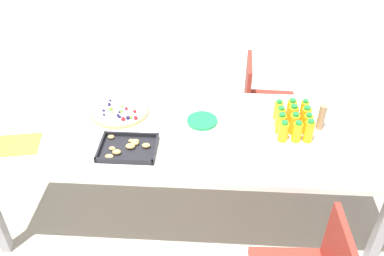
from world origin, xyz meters
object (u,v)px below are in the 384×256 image
at_px(juice_bottle_7, 294,124).
at_px(juice_bottle_10, 297,132).
at_px(juice_bottle_5, 280,117).
at_px(napkin_stack, 274,168).
at_px(juice_bottle_4, 293,116).
at_px(juice_bottle_3, 306,117).
at_px(cardboard_tube, 321,117).
at_px(juice_bottle_2, 278,110).
at_px(juice_bottle_8, 281,124).
at_px(juice_bottle_0, 304,110).
at_px(paper_folder, 16,145).
at_px(party_table, 186,138).
at_px(juice_bottle_9, 309,131).
at_px(chair_near_left, 262,99).
at_px(juice_bottle_1, 291,110).
at_px(juice_bottle_6, 307,124).
at_px(snack_tray, 128,148).
at_px(fruit_pizza, 120,111).
at_px(plate_stack, 202,121).
at_px(juice_bottle_11, 283,132).

xyz_separation_m(juice_bottle_7, juice_bottle_10, (-0.01, 0.08, -0.00)).
bearing_deg(juice_bottle_5, napkin_stack, 80.05).
bearing_deg(juice_bottle_7, juice_bottle_4, -91.80).
xyz_separation_m(juice_bottle_3, cardboard_tube, (-0.09, 0.02, 0.02)).
height_order(juice_bottle_2, juice_bottle_8, juice_bottle_8).
bearing_deg(juice_bottle_7, juice_bottle_0, -118.22).
xyz_separation_m(juice_bottle_0, juice_bottle_3, (0.00, 0.08, 0.00)).
relative_size(juice_bottle_10, napkin_stack, 0.91).
height_order(juice_bottle_3, paper_folder, juice_bottle_3).
height_order(party_table, paper_folder, paper_folder).
bearing_deg(juice_bottle_2, juice_bottle_9, 124.23).
height_order(juice_bottle_7, juice_bottle_10, juice_bottle_7).
xyz_separation_m(chair_near_left, juice_bottle_8, (-0.03, 0.75, 0.31)).
height_order(juice_bottle_3, juice_bottle_7, juice_bottle_7).
xyz_separation_m(juice_bottle_1, juice_bottle_6, (-0.08, 0.14, -0.00)).
bearing_deg(snack_tray, juice_bottle_6, -167.90).
relative_size(juice_bottle_9, snack_tray, 0.46).
bearing_deg(cardboard_tube, paper_folder, 8.69).
distance_m(juice_bottle_10, snack_tray, 0.98).
height_order(juice_bottle_5, snack_tray, juice_bottle_5).
height_order(juice_bottle_0, juice_bottle_7, juice_bottle_7).
bearing_deg(party_table, juice_bottle_9, 175.45).
bearing_deg(napkin_stack, juice_bottle_9, -130.74).
relative_size(juice_bottle_1, juice_bottle_3, 1.04).
xyz_separation_m(juice_bottle_0, cardboard_tube, (-0.09, 0.10, 0.02)).
relative_size(juice_bottle_7, snack_tray, 0.43).
xyz_separation_m(juice_bottle_9, fruit_pizza, (1.16, -0.22, -0.06)).
distance_m(juice_bottle_3, juice_bottle_7, 0.11).
height_order(juice_bottle_5, plate_stack, juice_bottle_5).
distance_m(juice_bottle_10, plate_stack, 0.58).
relative_size(juice_bottle_8, juice_bottle_9, 0.90).
relative_size(juice_bottle_2, juice_bottle_11, 0.99).
bearing_deg(juice_bottle_3, juice_bottle_11, 44.91).
relative_size(juice_bottle_7, cardboard_tube, 0.86).
relative_size(juice_bottle_5, plate_stack, 0.70).
bearing_deg(plate_stack, juice_bottle_11, 162.49).
distance_m(juice_bottle_3, juice_bottle_9, 0.15).
height_order(juice_bottle_3, juice_bottle_10, juice_bottle_3).
height_order(juice_bottle_11, fruit_pizza, juice_bottle_11).
bearing_deg(fruit_pizza, juice_bottle_3, 176.49).
bearing_deg(cardboard_tube, snack_tray, 13.68).
bearing_deg(party_table, juice_bottle_2, -163.67).
height_order(juice_bottle_4, juice_bottle_11, juice_bottle_4).
xyz_separation_m(juice_bottle_8, juice_bottle_9, (-0.15, 0.08, 0.01)).
bearing_deg(cardboard_tube, party_table, 5.08).
distance_m(snack_tray, plate_stack, 0.51).
bearing_deg(juice_bottle_3, juice_bottle_2, -24.46).
bearing_deg(juice_bottle_3, cardboard_tube, 165.91).
distance_m(juice_bottle_5, juice_bottle_8, 0.07).
distance_m(juice_bottle_9, snack_tray, 1.05).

